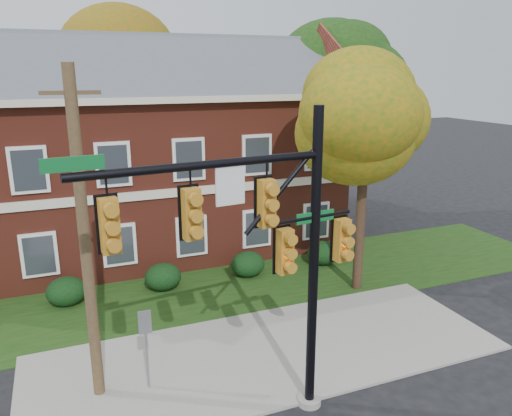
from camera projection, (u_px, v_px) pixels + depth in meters
name	position (u px, v px, depth m)	size (l,w,h in m)	color
ground	(283.00, 372.00, 14.05)	(120.00, 120.00, 0.00)	black
sidewalk	(269.00, 353.00, 14.93)	(14.00, 5.00, 0.08)	gray
grass_strip	(218.00, 288.00, 19.41)	(30.00, 6.00, 0.04)	#193811
apartment_building	(134.00, 143.00, 22.69)	(18.80, 8.80, 9.74)	maroon
hedge_left	(66.00, 291.00, 17.93)	(1.40, 1.26, 1.05)	black
hedge_center	(163.00, 277.00, 19.19)	(1.40, 1.26, 1.05)	black
hedge_right	(248.00, 264.00, 20.44)	(1.40, 1.26, 1.05)	black
hedge_far_right	(323.00, 253.00, 21.69)	(1.40, 1.26, 1.05)	black
tree_near_right	(374.00, 115.00, 17.59)	(4.50, 4.25, 8.58)	black
tree_right_rear	(343.00, 72.00, 26.66)	(6.30, 5.95, 10.62)	black
tree_far_rear	(133.00, 59.00, 29.15)	(6.84, 6.46, 11.52)	black
traffic_signal	(264.00, 240.00, 10.86)	(6.69, 1.02, 7.49)	gray
utility_pole	(85.00, 242.00, 11.93)	(1.31, 0.30, 8.39)	#483421
sign_post	(146.00, 337.00, 12.88)	(0.33, 0.06, 2.30)	slate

